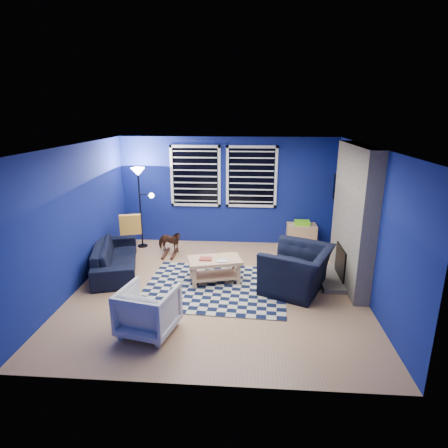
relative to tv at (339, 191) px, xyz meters
name	(u,v)px	position (x,y,z in m)	size (l,w,h in m)	color
floor	(219,288)	(-2.45, -2.00, -1.40)	(5.00, 5.00, 0.00)	tan
ceiling	(218,146)	(-2.45, -2.00, 1.10)	(5.00, 5.00, 0.00)	white
wall_back	(228,191)	(-2.45, 0.50, -0.15)	(5.00, 5.00, 0.00)	navy
wall_left	(76,218)	(-4.95, -2.00, -0.15)	(5.00, 5.00, 0.00)	navy
wall_right	(369,224)	(0.05, -2.00, -0.15)	(5.00, 5.00, 0.00)	navy
fireplace	(352,219)	(-0.09, -1.50, -0.20)	(0.65, 2.00, 2.50)	gray
window_left	(195,176)	(-3.20, 0.46, 0.20)	(1.17, 0.06, 1.42)	black
window_right	(252,177)	(-1.90, 0.46, 0.20)	(1.17, 0.06, 1.42)	black
tv	(339,191)	(0.00, 0.00, 0.00)	(0.07, 1.00, 0.58)	black
rug	(215,287)	(-2.51, -1.98, -1.39)	(2.50, 2.00, 0.02)	black
sofa	(115,257)	(-4.55, -1.37, -1.11)	(0.77, 1.96, 0.57)	black
armchair_big	(297,269)	(-1.07, -1.96, -1.01)	(1.05, 1.20, 0.78)	black
armchair_bent	(148,310)	(-3.32, -3.46, -1.05)	(0.74, 0.76, 0.69)	gray
rocking_horse	(169,242)	(-3.66, -0.48, -1.09)	(0.57, 0.26, 0.48)	#4B2D18
coffee_table	(215,265)	(-2.54, -1.75, -1.07)	(1.06, 0.78, 0.48)	#DBAC7B
cabinet	(301,235)	(-0.72, 0.25, -1.12)	(0.66, 0.44, 0.64)	#DBAC7B
floor_lamp	(139,183)	(-4.39, 0.02, 0.11)	(0.50, 0.31, 1.84)	black
throw_pillow	(130,224)	(-4.40, -0.78, -0.62)	(0.44, 0.13, 0.41)	gold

